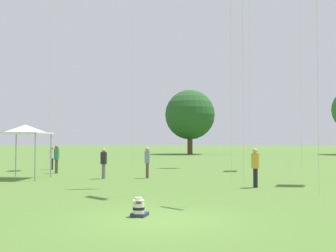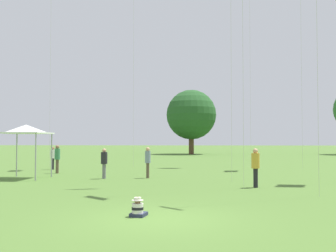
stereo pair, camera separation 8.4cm
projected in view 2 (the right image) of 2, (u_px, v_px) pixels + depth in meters
The scene contains 9 objects.
ground_plane at pixel (157, 219), 10.87m from camera, with size 300.00×300.00×0.00m, color #4C702D.
seated_toddler at pixel (138, 209), 11.28m from camera, with size 0.50×0.58×0.56m.
person_standing_1 at pixel (57, 156), 25.89m from camera, with size 0.51×0.51×1.86m.
person_standing_2 at pixel (53, 156), 29.21m from camera, with size 0.52×0.52×1.69m.
person_standing_3 at pixel (255, 164), 18.17m from camera, with size 0.50×0.50×1.81m.
person_standing_4 at pixel (104, 161), 22.31m from camera, with size 0.49×0.49×1.72m.
person_standing_6 at pixel (148, 159), 22.67m from camera, with size 0.45×0.45×1.78m.
canopy_tent at pixel (26, 130), 22.47m from camera, with size 2.49×2.49×3.07m.
distant_tree_1 at pixel (191, 115), 61.10m from camera, with size 7.74×7.74×10.02m.
Camera 2 is at (1.12, -10.90, 2.20)m, focal length 42.00 mm.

